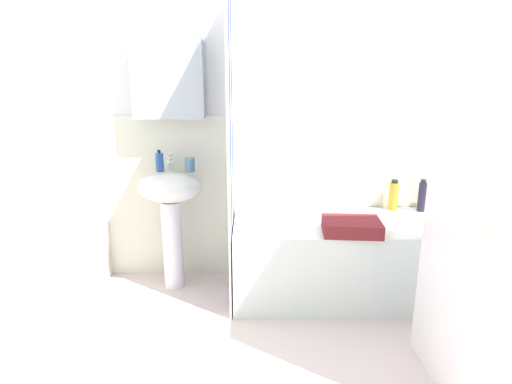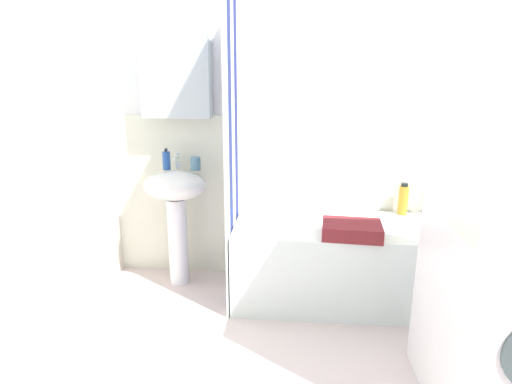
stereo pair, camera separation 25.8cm
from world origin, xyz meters
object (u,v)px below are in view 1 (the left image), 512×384
body_wash_bottle (446,200)px  shampoo_bottle (433,198)px  toothbrush_cup (190,165)px  towel_folded (351,226)px  bathtub (353,258)px  soap_dispenser (160,162)px  conditioner_bottle (422,196)px  sink (170,205)px  lotion_bottle (394,196)px

body_wash_bottle → shampoo_bottle: bearing=-171.4°
body_wash_bottle → shampoo_bottle: (-0.10, -0.02, 0.02)m
toothbrush_cup → towel_folded: toothbrush_cup is taller
bathtub → shampoo_bottle: bearing=21.7°
toothbrush_cup → soap_dispenser: bearing=-179.4°
conditioner_bottle → body_wash_bottle: bearing=9.2°
sink → bathtub: 1.31m
toothbrush_cup → bathtub: (1.11, -0.18, -0.62)m
conditioner_bottle → soap_dispenser: bearing=-178.6°
toothbrush_cup → conditioner_bottle: 1.65m
sink → body_wash_bottle: size_ratio=5.48×
toothbrush_cup → shampoo_bottle: toothbrush_cup is taller
sink → body_wash_bottle: sink is taller
sink → conditioner_bottle: sink is taller
shampoo_bottle → conditioner_bottle: (-0.09, -0.02, 0.02)m
sink → toothbrush_cup: size_ratio=8.96×
conditioner_bottle → towel_folded: (-0.60, -0.43, -0.07)m
sink → toothbrush_cup: (0.14, 0.05, 0.27)m
conditioner_bottle → towel_folded: bearing=-144.2°
soap_dispenser → shampoo_bottle: soap_dispenser is taller
toothbrush_cup → shampoo_bottle: size_ratio=0.46×
toothbrush_cup → towel_folded: bearing=-20.7°
bathtub → body_wash_bottle: 0.83m
sink → shampoo_bottle: 1.87m
sink → toothbrush_cup: 0.31m
soap_dispenser → bathtub: soap_dispenser is taller
body_wash_bottle → lotion_bottle: size_ratio=0.68×
conditioner_bottle → lotion_bottle: 0.19m
shampoo_bottle → towel_folded: size_ratio=0.58×
toothbrush_cup → shampoo_bottle: bearing=2.0°
toothbrush_cup → conditioner_bottle: (1.64, 0.04, -0.24)m
shampoo_bottle → conditioner_bottle: size_ratio=0.86×
lotion_bottle → toothbrush_cup: bearing=-176.9°
bathtub → body_wash_bottle: body_wash_bottle is taller
soap_dispenser → bathtub: (1.32, -0.18, -0.64)m
bathtub → body_wash_bottle: bearing=20.0°
shampoo_bottle → toothbrush_cup: bearing=-178.0°
sink → towel_folded: bearing=-16.0°
body_wash_bottle → shampoo_bottle: 0.10m
toothbrush_cup → conditioner_bottle: bearing=1.5°
sink → conditioner_bottle: bearing=3.1°
bathtub → toothbrush_cup: bearing=170.6°
conditioner_bottle → shampoo_bottle: bearing=9.9°
shampoo_bottle → bathtub: bearing=-158.3°
toothbrush_cup → lotion_bottle: toothbrush_cup is taller
sink → soap_dispenser: bearing=142.8°
toothbrush_cup → towel_folded: (1.03, -0.39, -0.31)m
sink → bathtub: bearing=-6.0°
soap_dispenser → lotion_bottle: 1.67m
lotion_bottle → conditioner_bottle: bearing=-10.7°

